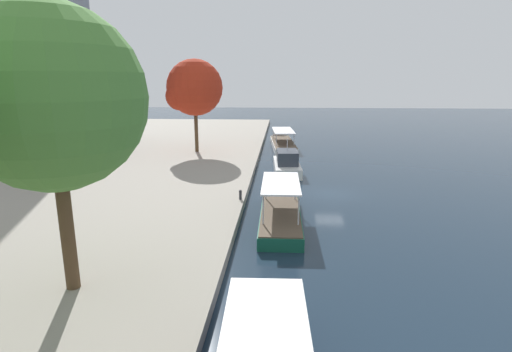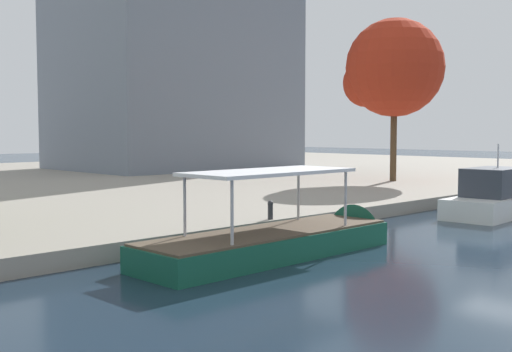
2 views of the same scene
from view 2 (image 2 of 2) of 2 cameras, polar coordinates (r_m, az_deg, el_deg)
The scene contains 6 objects.
ground_plane at distance 26.05m, azimuth 20.64°, elevation -5.86°, with size 220.00×220.00×0.00m, color #192838.
dock_promenade at distance 51.43m, azimuth -17.28°, elevation -0.63°, with size 120.00×55.00×0.67m, color gray.
tour_boat_1 at distance 22.85m, azimuth 2.88°, elevation -6.22°, with size 11.42×2.93×4.15m.
motor_yacht_2 at distance 35.87m, azimuth 21.24°, elevation -2.13°, with size 9.19×3.18×4.71m.
mooring_bollard_1 at distance 26.65m, azimuth 1.30°, elevation -3.00°, with size 0.24×0.24×0.79m.
tree_2 at distance 48.34m, azimuth 12.19°, elevation 9.58°, with size 7.20×7.20×11.93m.
Camera 2 is at (-23.32, -10.76, 4.37)m, focal length 44.61 mm.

